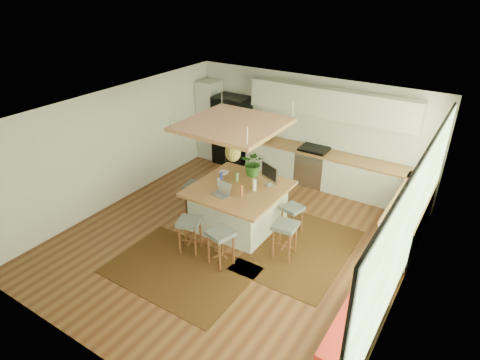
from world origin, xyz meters
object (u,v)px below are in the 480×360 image
Objects in this scene: island at (239,206)px; stool_right_front at (284,241)px; stool_near_left at (190,236)px; monitor at (269,174)px; stool_near_right at (221,248)px; microwave at (261,132)px; stool_left_side at (196,199)px; fridge at (233,131)px; island_plant at (254,166)px; laptop at (221,190)px; stool_right_back at (292,219)px.

island reaches higher than stool_right_front.
stool_near_left is at bearing -103.28° from island.
monitor is at bearing 65.05° from stool_near_left.
island is at bearing 108.72° from stool_near_right.
stool_near_right is 1.35× the size of microwave.
stool_right_front is at bearing -18.36° from island.
stool_near_right is at bearing -37.97° from stool_left_side.
fridge reaches higher than microwave.
microwave is (-2.36, 3.12, 0.75)m from stool_right_front.
stool_left_side is at bearing 171.94° from stool_right_front.
island_plant reaches higher than stool_near_left.
fridge is at bearing 160.16° from microwave.
stool_right_front is at bearing 9.59° from laptop.
laptop is at bearing -146.70° from stool_right_back.
fridge is at bearing 142.19° from stool_right_back.
island is 0.97m from monitor.
island_plant reaches higher than microwave.
monitor is at bearing -45.57° from fridge.
island reaches higher than stool_near_right.
stool_right_back is 2.25m from stool_left_side.
island_plant is (1.92, -2.06, 0.24)m from fridge.
stool_right_back is at bearing 67.76° from stool_near_right.
microwave is at bearing 127.08° from stool_right_front.
island is at bearing 4.98° from stool_left_side.
monitor is (1.59, 0.51, 0.83)m from stool_left_side.
stool_left_side reaches higher than stool_right_back.
stool_left_side is 1.26m from laptop.
stool_near_right is 1.95m from stool_left_side.
stool_near_left is (-0.30, -1.29, -0.11)m from island.
stool_near_right is 1.91m from monitor.
stool_near_left is at bearing -90.20° from monitor.
island is at bearing -87.12° from island_plant.
stool_near_left is at bearing -152.37° from stool_right_front.
stool_right_back is at bearing 105.80° from stool_right_front.
stool_right_front is 1.24× the size of island_plant.
microwave reaches higher than laptop.
island is 2.59× the size of stool_near_left.
island_plant is at bearing -49.39° from fridge.
stool_right_front reaches higher than stool_near_left.
island is 0.95m from island_plant.
monitor is (2.44, -2.29, 0.26)m from fridge.
stool_right_back is 1.72× the size of laptop.
laptop is at bearing -94.82° from island_plant.
stool_near_right is at bearing -88.01° from microwave.
island is 3.11× the size of island_plant.
island is 2.52× the size of stool_near_right.
microwave is 2.27m from island_plant.
stool_near_right and stool_left_side have the same top height.
fridge is 2.63× the size of stool_left_side.
island_plant is at bearing -179.23° from monitor.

